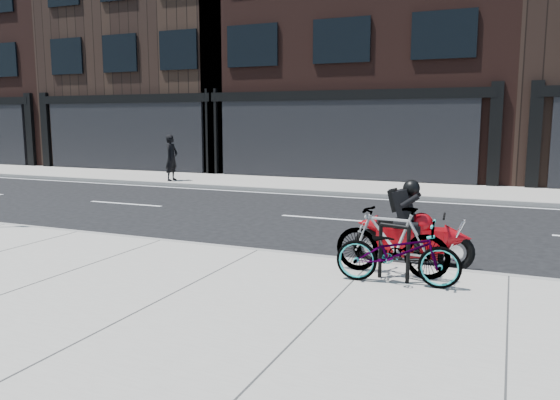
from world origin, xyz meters
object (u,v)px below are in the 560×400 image
at_px(motorcycle, 418,232).
at_px(bicycle_rear, 391,241).
at_px(bicycle_front, 398,252).
at_px(pedestrian, 172,158).
at_px(bike_rack, 394,247).

bearing_deg(motorcycle, bicycle_rear, -106.94).
xyz_separation_m(bicycle_front, pedestrian, (-10.07, 9.51, 0.40)).
xyz_separation_m(bike_rack, bicycle_rear, (-0.09, 0.25, 0.04)).
bearing_deg(motorcycle, pedestrian, 136.79).
xyz_separation_m(bike_rack, motorcycle, (0.13, 1.25, -0.02)).
height_order(bike_rack, bicycle_front, bicycle_front).
bearing_deg(bike_rack, motorcycle, 83.98).
relative_size(motorcycle, pedestrian, 1.14).
distance_m(motorcycle, pedestrian, 12.96).
bearing_deg(bicycle_front, motorcycle, -5.45).
distance_m(bicycle_front, pedestrian, 13.85).
height_order(bicycle_rear, pedestrian, pedestrian).
bearing_deg(bicycle_front, bicycle_rear, 19.23).
bearing_deg(pedestrian, bicycle_front, -136.09).
distance_m(bicycle_rear, motorcycle, 1.03).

